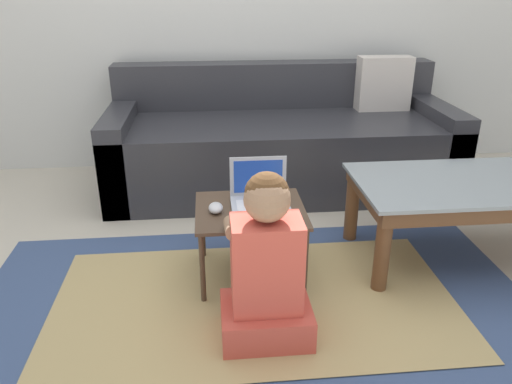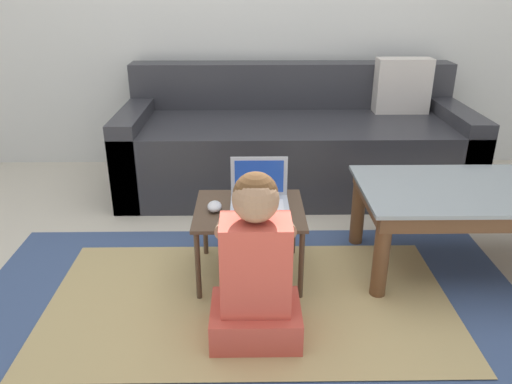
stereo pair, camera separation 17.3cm
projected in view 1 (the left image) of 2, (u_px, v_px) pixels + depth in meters
name	position (u px, v px, depth m)	size (l,w,h in m)	color
ground_plane	(268.00, 295.00, 2.24)	(16.00, 16.00, 0.00)	beige
area_rug	(255.00, 302.00, 2.19)	(2.43, 1.33, 0.01)	#3D517A
couch	(281.00, 143.00, 3.35)	(2.22, 0.91, 0.83)	#2D2D33
coffee_table	(475.00, 192.00, 2.41)	(1.16, 0.60, 0.42)	gray
laptop_desk	(250.00, 217.00, 2.27)	(0.49, 0.43, 0.35)	#4C3828
laptop	(260.00, 198.00, 2.27)	(0.26, 0.20, 0.21)	#B7BCC6
computer_mouse	(216.00, 208.00, 2.21)	(0.06, 0.09, 0.04)	silver
person_seated	(266.00, 268.00, 1.87)	(0.35, 0.41, 0.69)	#CC4C3D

